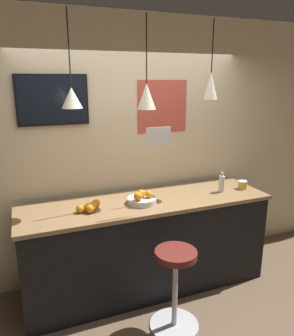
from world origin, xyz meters
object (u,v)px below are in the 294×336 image
Objects in this scene: fruit_bowl at (142,199)px; mounted_tv at (53,100)px; juice_bottle at (222,183)px; bar_stool at (175,279)px; spread_jar at (242,185)px.

fruit_bowl is 0.43× the size of mounted_tv.
juice_bottle reaches higher than fruit_bowl.
spread_jar is (1.15, 0.62, 0.56)m from bar_stool.
fruit_bowl is 1.31× the size of juice_bottle.
fruit_bowl is 1.23m from spread_jar.
spread_jar is (0.29, 0.00, -0.05)m from juice_bottle.
mounted_tv is (-0.84, 1.09, 1.53)m from bar_stool.
spread_jar is 2.26m from mounted_tv.
mounted_tv reaches higher than spread_jar.
mounted_tv reaches higher than bar_stool.
bar_stool is 3.43× the size of juice_bottle.
juice_bottle is 0.33× the size of mounted_tv.
fruit_bowl is at bearing 97.86° from bar_stool.
juice_bottle is at bearing -180.00° from spread_jar.
bar_stool is 7.68× the size of spread_jar.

